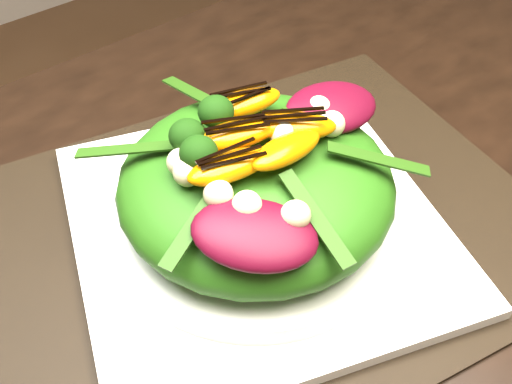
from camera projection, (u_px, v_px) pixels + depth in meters
placemat at (256, 230)px, 0.51m from camera, size 0.54×0.45×0.00m
plate_base at (256, 224)px, 0.50m from camera, size 0.37×0.37×0.01m
salad_bowl at (256, 212)px, 0.49m from camera, size 0.30×0.30×0.02m
lettuce_mound at (256, 183)px, 0.47m from camera, size 0.26×0.26×0.07m
radicchio_leaf at (332, 107)px, 0.48m from camera, size 0.09×0.06×0.02m
orange_segment at (238, 121)px, 0.45m from camera, size 0.07×0.04×0.02m
broccoli_floret at (188, 147)px, 0.42m from camera, size 0.05×0.05×0.04m
macadamia_nut at (323, 145)px, 0.43m from camera, size 0.02×0.02×0.02m
balsamic_drizzle at (238, 111)px, 0.44m from camera, size 0.05×0.01×0.00m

